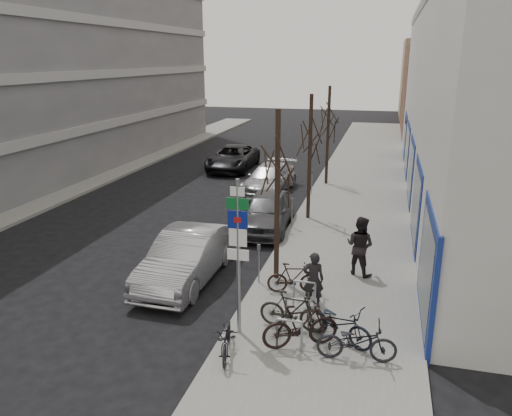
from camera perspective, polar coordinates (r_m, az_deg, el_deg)
The scene contains 25 objects.
ground at distance 14.11m, azimuth -11.55°, elevation -12.95°, with size 120.00×120.00×0.00m, color black.
sidewalk_east at distance 22.03m, azimuth 10.82°, elevation -1.63°, with size 5.00×70.00×0.15m, color slate.
sidewalk_west at distance 27.62m, azimuth -23.16°, elevation 1.06°, with size 3.00×70.00×0.15m, color slate.
brick_building_far at distance 51.50m, azimuth 23.36°, elevation 12.21°, with size 12.00×14.00×8.00m, color brown.
tan_building_far at distance 66.40m, azimuth 22.06°, elevation 13.52°, with size 13.00×12.00×9.00m, color #937A5B.
highway_sign_pole at distance 12.22m, azimuth -2.05°, elevation -4.64°, with size 0.55×0.10×4.20m.
bike_rack at distance 13.23m, azimuth 4.75°, elevation -11.52°, with size 0.66×2.26×0.83m.
tree_near at distance 15.00m, azimuth 2.49°, elevation 5.95°, with size 1.80×1.80×5.50m.
tree_mid at distance 21.32m, azimuth 6.26°, elevation 9.10°, with size 1.80×1.80×5.50m.
tree_far at distance 27.72m, azimuth 8.33°, elevation 10.78°, with size 1.80×1.80×5.50m.
meter_front at distance 15.55m, azimuth 0.32°, elevation -5.92°, with size 0.10×0.08×1.27m.
meter_mid at distance 20.62m, azimuth 4.12°, elevation -0.19°, with size 0.10×0.08×1.27m.
meter_back at distance 25.86m, azimuth 6.39°, elevation 3.26°, with size 0.10×0.08×1.27m.
bike_near_left at distance 12.16m, azimuth -3.33°, elevation -14.29°, with size 0.50×1.65×1.00m, color black.
bike_near_right at distance 12.41m, azimuth 5.09°, elevation -13.20°, with size 0.57×1.92×1.17m, color black.
bike_mid_curb at distance 12.75m, azimuth 9.43°, elevation -12.50°, with size 0.58×1.91×1.16m, color black.
bike_mid_inner at distance 13.15m, azimuth 4.15°, elevation -11.55°, with size 0.53×1.77×1.08m, color black.
bike_far_curb at distance 12.11m, azimuth 11.46°, elevation -14.40°, with size 0.56×1.85×1.13m, color black.
bike_far_inner at distance 15.05m, azimuth 4.33°, elevation -7.94°, with size 0.48×1.60×0.97m, color black.
parked_car_front at distance 16.15m, azimuth -7.96°, elevation -5.58°, with size 1.73×4.96×1.64m, color #B4B4B9.
parked_car_mid at distance 20.80m, azimuth 1.28°, elevation -0.35°, with size 1.88×4.67×1.59m, color #4B4B50.
parked_car_back at distance 26.71m, azimuth 1.51°, elevation 3.36°, with size 2.03×4.98×1.45m, color #B6B6BB.
lane_car at distance 32.23m, azimuth -2.66°, elevation 5.75°, with size 2.53×5.48×1.52m, color black.
pedestrian_near at distance 14.22m, azimuth 6.58°, elevation -8.12°, with size 0.59×0.39×1.62m, color black.
pedestrian_far at distance 16.42m, azimuth 11.79°, elevation -4.19°, with size 0.73×0.50×1.98m, color black.
Camera 1 is at (5.70, -10.90, 6.92)m, focal length 35.00 mm.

